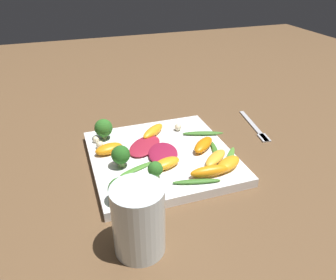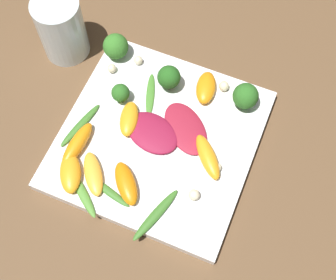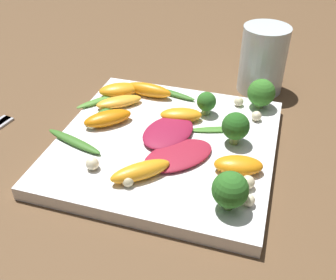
# 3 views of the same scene
# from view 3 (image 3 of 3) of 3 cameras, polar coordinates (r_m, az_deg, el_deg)

# --- Properties ---
(ground_plane) EXTENTS (2.40, 2.40, 0.00)m
(ground_plane) POSITION_cam_3_polar(r_m,az_deg,el_deg) (0.55, -0.28, -1.50)
(ground_plane) COLOR brown
(plate) EXTENTS (0.29, 0.29, 0.02)m
(plate) POSITION_cam_3_polar(r_m,az_deg,el_deg) (0.54, -0.28, -0.72)
(plate) COLOR white
(plate) RESTS_ON ground_plane
(drinking_glass) EXTENTS (0.08, 0.08, 0.11)m
(drinking_glass) POSITION_cam_3_polar(r_m,az_deg,el_deg) (0.69, 13.61, 11.30)
(drinking_glass) COLOR silver
(drinking_glass) RESTS_ON ground_plane
(radicchio_leaf_0) EXTENTS (0.11, 0.11, 0.01)m
(radicchio_leaf_0) POSITION_cam_3_polar(r_m,az_deg,el_deg) (0.50, 1.53, -2.23)
(radicchio_leaf_0) COLOR maroon
(radicchio_leaf_0) RESTS_ON plate
(radicchio_leaf_1) EXTENTS (0.10, 0.08, 0.01)m
(radicchio_leaf_1) POSITION_cam_3_polar(r_m,az_deg,el_deg) (0.54, 0.11, 1.19)
(radicchio_leaf_1) COLOR maroon
(radicchio_leaf_1) RESTS_ON plate
(orange_segment_0) EXTENTS (0.04, 0.07, 0.02)m
(orange_segment_0) POSITION_cam_3_polar(r_m,az_deg,el_deg) (0.57, 1.90, 3.66)
(orange_segment_0) COLOR orange
(orange_segment_0) RESTS_ON plate
(orange_segment_1) EXTENTS (0.06, 0.07, 0.01)m
(orange_segment_1) POSITION_cam_3_polar(r_m,az_deg,el_deg) (0.61, -7.12, 5.54)
(orange_segment_1) COLOR #FCAD33
(orange_segment_1) RESTS_ON plate
(orange_segment_2) EXTENTS (0.06, 0.07, 0.02)m
(orange_segment_2) POSITION_cam_3_polar(r_m,az_deg,el_deg) (0.64, -7.08, 7.25)
(orange_segment_2) COLOR orange
(orange_segment_2) RESTS_ON plate
(orange_segment_3) EXTENTS (0.07, 0.07, 0.02)m
(orange_segment_3) POSITION_cam_3_polar(r_m,az_deg,el_deg) (0.47, -4.00, -4.51)
(orange_segment_3) COLOR orange
(orange_segment_3) RESTS_ON plate
(orange_segment_4) EXTENTS (0.03, 0.08, 0.02)m
(orange_segment_4) POSITION_cam_3_polar(r_m,az_deg,el_deg) (0.63, -2.90, 7.28)
(orange_segment_4) COLOR orange
(orange_segment_4) RESTS_ON plate
(orange_segment_5) EXTENTS (0.04, 0.06, 0.02)m
(orange_segment_5) POSITION_cam_3_polar(r_m,az_deg,el_deg) (0.49, 10.18, -3.61)
(orange_segment_5) COLOR orange
(orange_segment_5) RESTS_ON plate
(orange_segment_6) EXTENTS (0.07, 0.07, 0.02)m
(orange_segment_6) POSITION_cam_3_polar(r_m,az_deg,el_deg) (0.57, -8.73, 3.14)
(orange_segment_6) COLOR orange
(orange_segment_6) RESTS_ON plate
(broccoli_floret_0) EXTENTS (0.03, 0.03, 0.04)m
(broccoli_floret_0) POSITION_cam_3_polar(r_m,az_deg,el_deg) (0.58, 5.60, 5.50)
(broccoli_floret_0) COLOR #84AD5B
(broccoli_floret_0) RESTS_ON plate
(broccoli_floret_1) EXTENTS (0.04, 0.04, 0.05)m
(broccoli_floret_1) POSITION_cam_3_polar(r_m,az_deg,el_deg) (0.61, 13.38, 6.66)
(broccoli_floret_1) COLOR #84AD5B
(broccoli_floret_1) RESTS_ON plate
(broccoli_floret_2) EXTENTS (0.04, 0.04, 0.05)m
(broccoli_floret_2) POSITION_cam_3_polar(r_m,az_deg,el_deg) (0.43, 9.02, -7.17)
(broccoli_floret_2) COLOR #7A9E51
(broccoli_floret_2) RESTS_ON plate
(broccoli_floret_3) EXTENTS (0.04, 0.04, 0.05)m
(broccoli_floret_3) POSITION_cam_3_polar(r_m,az_deg,el_deg) (0.52, 9.78, 1.92)
(broccoli_floret_3) COLOR #7A9E51
(broccoli_floret_3) RESTS_ON plate
(arugula_sprig_0) EXTENTS (0.04, 0.08, 0.00)m
(arugula_sprig_0) POSITION_cam_3_polar(r_m,az_deg,el_deg) (0.56, 7.10, 1.53)
(arugula_sprig_0) COLOR #47842D
(arugula_sprig_0) RESTS_ON plate
(arugula_sprig_1) EXTENTS (0.08, 0.03, 0.01)m
(arugula_sprig_1) POSITION_cam_3_polar(r_m,az_deg,el_deg) (0.60, -9.44, 3.96)
(arugula_sprig_1) COLOR #3D7528
(arugula_sprig_1) RESTS_ON plate
(arugula_sprig_2) EXTENTS (0.07, 0.06, 0.01)m
(arugula_sprig_2) POSITION_cam_3_polar(r_m,az_deg,el_deg) (0.63, -9.71, 5.72)
(arugula_sprig_2) COLOR #518E33
(arugula_sprig_2) RESTS_ON plate
(arugula_sprig_3) EXTENTS (0.03, 0.09, 0.01)m
(arugula_sprig_3) POSITION_cam_3_polar(r_m,az_deg,el_deg) (0.64, 0.30, 6.87)
(arugula_sprig_3) COLOR #3D7528
(arugula_sprig_3) RESTS_ON plate
(arugula_sprig_4) EXTENTS (0.04, 0.10, 0.01)m
(arugula_sprig_4) POSITION_cam_3_polar(r_m,az_deg,el_deg) (0.54, -13.52, -0.18)
(arugula_sprig_4) COLOR #3D7528
(arugula_sprig_4) RESTS_ON plate
(macadamia_nut_0) EXTENTS (0.01, 0.01, 0.01)m
(macadamia_nut_0) POSITION_cam_3_polar(r_m,az_deg,el_deg) (0.46, -5.85, -5.98)
(macadamia_nut_0) COLOR beige
(macadamia_nut_0) RESTS_ON plate
(macadamia_nut_1) EXTENTS (0.02, 0.02, 0.02)m
(macadamia_nut_1) POSITION_cam_3_polar(r_m,az_deg,el_deg) (0.47, 11.51, -6.02)
(macadamia_nut_1) COLOR beige
(macadamia_nut_1) RESTS_ON plate
(macadamia_nut_2) EXTENTS (0.01, 0.01, 0.01)m
(macadamia_nut_2) POSITION_cam_3_polar(r_m,az_deg,el_deg) (0.62, 10.22, 5.52)
(macadamia_nut_2) COLOR beige
(macadamia_nut_2) RESTS_ON plate
(macadamia_nut_3) EXTENTS (0.01, 0.01, 0.01)m
(macadamia_nut_3) POSITION_cam_3_polar(r_m,az_deg,el_deg) (0.45, 11.61, -8.54)
(macadamia_nut_3) COLOR beige
(macadamia_nut_3) RESTS_ON plate
(macadamia_nut_4) EXTENTS (0.01, 0.01, 0.01)m
(macadamia_nut_4) POSITION_cam_3_polar(r_m,az_deg,el_deg) (0.56, -11.01, 2.27)
(macadamia_nut_4) COLOR beige
(macadamia_nut_4) RESTS_ON plate
(macadamia_nut_5) EXTENTS (0.02, 0.02, 0.02)m
(macadamia_nut_5) POSITION_cam_3_polar(r_m,az_deg,el_deg) (0.49, -10.94, -3.37)
(macadamia_nut_5) COLOR beige
(macadamia_nut_5) RESTS_ON plate
(macadamia_nut_6) EXTENTS (0.01, 0.01, 0.01)m
(macadamia_nut_6) POSITION_cam_3_polar(r_m,az_deg,el_deg) (0.59, 12.72, 3.42)
(macadamia_nut_6) COLOR beige
(macadamia_nut_6) RESTS_ON plate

